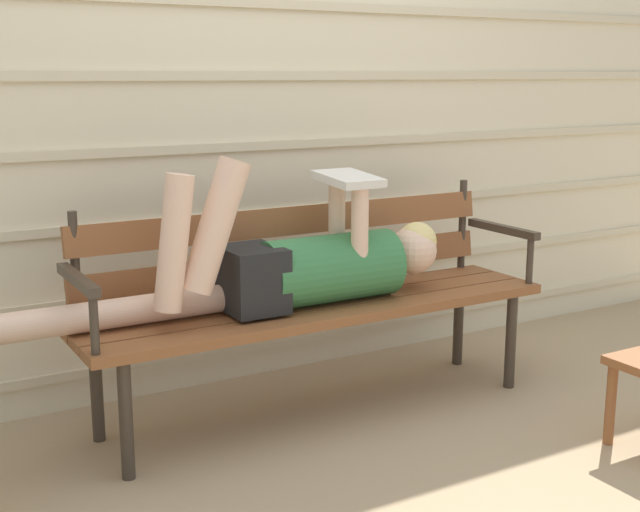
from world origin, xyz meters
The scene contains 4 objects.
ground_plane centered at (0.00, 0.00, 0.00)m, with size 12.00×12.00×0.00m, color tan.
house_siding centered at (0.00, 0.61, 1.27)m, with size 5.34×0.08×2.53m.
park_bench centered at (0.00, 0.15, 0.47)m, with size 1.84×0.45×0.82m.
reclining_person centered at (-0.10, 0.08, 0.59)m, with size 1.75×0.26×0.58m.
Camera 1 is at (-1.54, -2.57, 1.28)m, focal length 47.68 mm.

